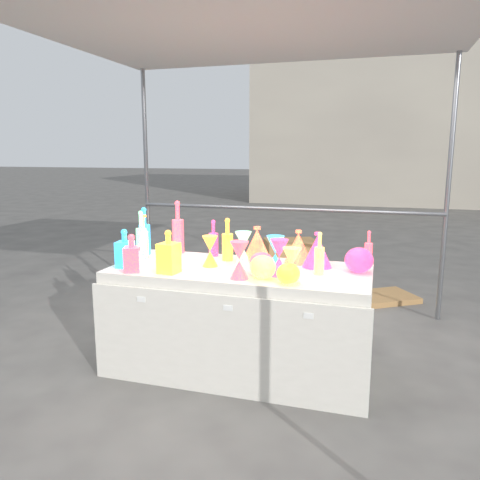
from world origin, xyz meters
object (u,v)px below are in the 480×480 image
(bottle_0, at_px, (145,234))
(lampshade_0, at_px, (257,245))
(decanter_0, at_px, (169,252))
(hourglass_0, at_px, (239,260))
(display_table, at_px, (240,319))
(globe_0, at_px, (288,275))
(cardboard_box_closed, at_px, (290,258))

(bottle_0, xyz_separation_m, lampshade_0, (0.92, -0.02, -0.03))
(decanter_0, xyz_separation_m, lampshade_0, (0.49, 0.45, -0.01))
(decanter_0, relative_size, lampshade_0, 1.09)
(decanter_0, relative_size, hourglass_0, 1.20)
(display_table, xyz_separation_m, globe_0, (0.40, -0.30, 0.43))
(display_table, distance_m, lampshade_0, 0.55)
(cardboard_box_closed, relative_size, decanter_0, 2.16)
(cardboard_box_closed, bearing_deg, bottle_0, -129.01)
(cardboard_box_closed, xyz_separation_m, lampshade_0, (0.21, -2.49, 0.65))
(display_table, distance_m, cardboard_box_closed, 2.70)
(globe_0, height_order, lampshade_0, lampshade_0)
(hourglass_0, bearing_deg, cardboard_box_closed, 94.05)
(hourglass_0, distance_m, lampshade_0, 0.46)
(display_table, xyz_separation_m, lampshade_0, (0.07, 0.20, 0.51))
(decanter_0, height_order, lampshade_0, decanter_0)
(globe_0, bearing_deg, bottle_0, 157.69)
(hourglass_0, distance_m, globe_0, 0.33)
(cardboard_box_closed, xyz_separation_m, hourglass_0, (0.21, -2.95, 0.64))
(bottle_0, distance_m, hourglass_0, 1.05)
(hourglass_0, bearing_deg, globe_0, -5.69)
(cardboard_box_closed, xyz_separation_m, decanter_0, (-0.29, -2.95, 0.67))
(cardboard_box_closed, distance_m, globe_0, 3.09)
(display_table, bearing_deg, hourglass_0, -73.70)
(bottle_0, height_order, globe_0, bottle_0)
(cardboard_box_closed, height_order, globe_0, globe_0)
(display_table, distance_m, decanter_0, 0.72)
(bottle_0, bearing_deg, cardboard_box_closed, 73.82)
(hourglass_0, xyz_separation_m, lampshade_0, (-0.00, 0.46, 0.01))
(display_table, relative_size, hourglass_0, 7.54)
(globe_0, bearing_deg, lampshade_0, 123.65)
(display_table, height_order, cardboard_box_closed, display_table)
(decanter_0, bearing_deg, cardboard_box_closed, 92.12)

